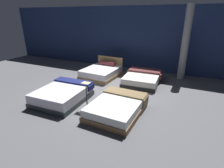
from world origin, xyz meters
TOP-DOWN VIEW (x-y plane):
  - ground_plane at (0.00, 0.00)m, footprint 18.00×18.00m
  - showroom_back_wall at (0.00, 3.73)m, footprint 18.00×0.06m
  - bed_0 at (-1.09, -1.48)m, footprint 1.72×2.05m
  - bed_1 at (1.10, -1.44)m, footprint 1.59×2.07m
  - bed_2 at (-1.10, 1.59)m, footprint 1.71×2.04m
  - bed_3 at (1.08, 1.59)m, footprint 1.70×2.03m
  - price_sign at (0.00, -1.54)m, footprint 0.28×0.24m
  - support_pillar at (2.66, 3.08)m, footprint 0.35×0.35m

SIDE VIEW (x-z plane):
  - ground_plane at x=0.00m, z-range -0.02..0.00m
  - bed_1 at x=1.10m, z-range -0.02..0.46m
  - bed_3 at x=1.08m, z-range -0.03..0.49m
  - bed_2 at x=-1.10m, z-range -0.20..0.68m
  - bed_0 at x=-1.09m, z-range -0.03..0.54m
  - price_sign at x=0.00m, z-range -0.11..0.81m
  - showroom_back_wall at x=0.00m, z-range 0.00..3.50m
  - support_pillar at x=2.66m, z-range 0.00..3.50m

